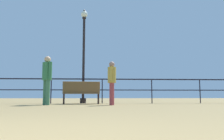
{
  "coord_description": "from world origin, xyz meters",
  "views": [
    {
      "loc": [
        0.88,
        -1.26,
        0.32
      ],
      "look_at": [
        1.49,
        7.92,
        1.39
      ],
      "focal_mm": 35.63,
      "sensor_mm": 36.0,
      "label": 1
    }
  ],
  "objects": [
    {
      "name": "person_at_railing",
      "position": [
        1.39,
        6.53,
        0.88
      ],
      "size": [
        0.29,
        0.48,
        1.54
      ],
      "color": "#94373C",
      "rests_on": "ground_plane"
    },
    {
      "name": "lamppost_center",
      "position": [
        0.25,
        8.68,
        2.4
      ],
      "size": [
        0.3,
        0.3,
        4.32
      ],
      "color": "black",
      "rests_on": "ground_plane"
    },
    {
      "name": "bench_near_left",
      "position": [
        0.24,
        7.78,
        0.48
      ],
      "size": [
        1.5,
        0.78,
        0.89
      ],
      "color": "brown",
      "rests_on": "ground_plane"
    },
    {
      "name": "person_by_bench",
      "position": [
        -0.92,
        6.79,
        1.0
      ],
      "size": [
        0.4,
        0.46,
        1.75
      ],
      "color": "#386D4C",
      "rests_on": "ground_plane"
    },
    {
      "name": "pier_railing",
      "position": [
        0.0,
        8.42,
        0.8
      ],
      "size": [
        24.09,
        0.05,
        1.07
      ],
      "color": "black",
      "rests_on": "ground_plane"
    }
  ]
}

